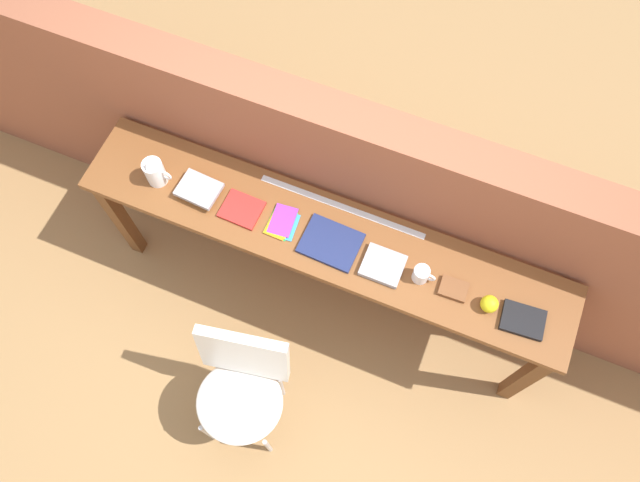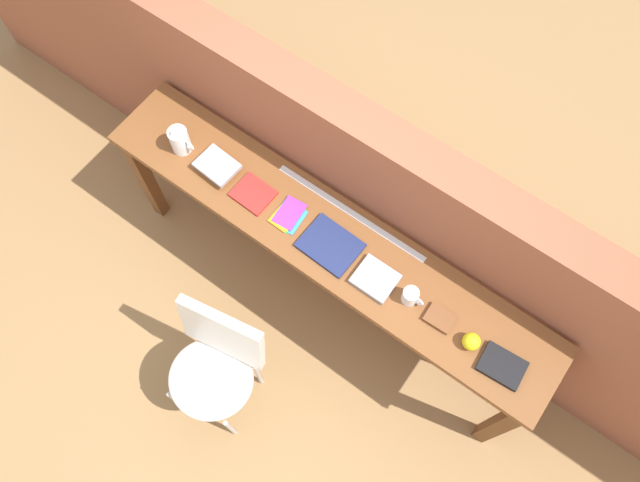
{
  "view_description": "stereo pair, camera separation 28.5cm",
  "coord_description": "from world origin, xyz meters",
  "px_view_note": "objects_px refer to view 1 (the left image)",
  "views": [
    {
      "loc": [
        0.45,
        -0.85,
        3.64
      ],
      "look_at": [
        0.0,
        0.25,
        0.9
      ],
      "focal_mm": 35.0,
      "sensor_mm": 36.0,
      "label": 1
    },
    {
      "loc": [
        0.7,
        -0.71,
        3.64
      ],
      "look_at": [
        0.0,
        0.25,
        0.9
      ],
      "focal_mm": 35.0,
      "sensor_mm": 36.0,
      "label": 2
    }
  ],
  "objects_px": {
    "book_stack_leftmost": "(199,189)",
    "magazine_cycling": "(242,209)",
    "leather_journal_brown": "(453,289)",
    "pamphlet_pile_colourful": "(282,222)",
    "mug": "(422,274)",
    "book_open_centre": "(331,243)",
    "sports_ball_small": "(489,304)",
    "chair_white_moulded": "(241,386)",
    "book_repair_rightmost": "(523,320)",
    "pitcher_white": "(155,172)"
  },
  "relations": [
    {
      "from": "book_stack_leftmost",
      "to": "magazine_cycling",
      "type": "xyz_separation_m",
      "value": [
        0.24,
        -0.01,
        -0.02
      ]
    },
    {
      "from": "magazine_cycling",
      "to": "leather_journal_brown",
      "type": "xyz_separation_m",
      "value": [
        1.09,
        -0.0,
        0.0
      ]
    },
    {
      "from": "pamphlet_pile_colourful",
      "to": "book_stack_leftmost",
      "type": "bearing_deg",
      "value": 179.77
    },
    {
      "from": "book_stack_leftmost",
      "to": "mug",
      "type": "height_order",
      "value": "mug"
    },
    {
      "from": "pamphlet_pile_colourful",
      "to": "mug",
      "type": "bearing_deg",
      "value": -0.97
    },
    {
      "from": "book_stack_leftmost",
      "to": "book_open_centre",
      "type": "relative_size",
      "value": 0.79
    },
    {
      "from": "mug",
      "to": "leather_journal_brown",
      "type": "bearing_deg",
      "value": 0.67
    },
    {
      "from": "book_stack_leftmost",
      "to": "magazine_cycling",
      "type": "height_order",
      "value": "book_stack_leftmost"
    },
    {
      "from": "leather_journal_brown",
      "to": "sports_ball_small",
      "type": "relative_size",
      "value": 1.56
    },
    {
      "from": "chair_white_moulded",
      "to": "pamphlet_pile_colourful",
      "type": "height_order",
      "value": "pamphlet_pile_colourful"
    },
    {
      "from": "chair_white_moulded",
      "to": "magazine_cycling",
      "type": "relative_size",
      "value": 4.6
    },
    {
      "from": "book_stack_leftmost",
      "to": "book_repair_rightmost",
      "type": "distance_m",
      "value": 1.67
    },
    {
      "from": "sports_ball_small",
      "to": "book_repair_rightmost",
      "type": "relative_size",
      "value": 0.43
    },
    {
      "from": "magazine_cycling",
      "to": "pamphlet_pile_colourful",
      "type": "bearing_deg",
      "value": 4.39
    },
    {
      "from": "chair_white_moulded",
      "to": "leather_journal_brown",
      "type": "height_order",
      "value": "leather_journal_brown"
    },
    {
      "from": "magazine_cycling",
      "to": "sports_ball_small",
      "type": "xyz_separation_m",
      "value": [
        1.26,
        -0.02,
        0.03
      ]
    },
    {
      "from": "book_stack_leftmost",
      "to": "book_open_centre",
      "type": "distance_m",
      "value": 0.71
    },
    {
      "from": "sports_ball_small",
      "to": "book_repair_rightmost",
      "type": "height_order",
      "value": "sports_ball_small"
    },
    {
      "from": "pamphlet_pile_colourful",
      "to": "sports_ball_small",
      "type": "distance_m",
      "value": 1.05
    },
    {
      "from": "chair_white_moulded",
      "to": "pitcher_white",
      "type": "bearing_deg",
      "value": 136.0
    },
    {
      "from": "book_repair_rightmost",
      "to": "pitcher_white",
      "type": "bearing_deg",
      "value": 174.93
    },
    {
      "from": "book_stack_leftmost",
      "to": "sports_ball_small",
      "type": "height_order",
      "value": "sports_ball_small"
    },
    {
      "from": "magazine_cycling",
      "to": "pitcher_white",
      "type": "bearing_deg",
      "value": -177.65
    },
    {
      "from": "magazine_cycling",
      "to": "book_stack_leftmost",
      "type": "bearing_deg",
      "value": 178.98
    },
    {
      "from": "mug",
      "to": "book_repair_rightmost",
      "type": "xyz_separation_m",
      "value": [
        0.5,
        -0.02,
        -0.03
      ]
    },
    {
      "from": "book_stack_leftmost",
      "to": "chair_white_moulded",
      "type": "bearing_deg",
      "value": -54.37
    },
    {
      "from": "chair_white_moulded",
      "to": "pitcher_white",
      "type": "relative_size",
      "value": 4.85
    },
    {
      "from": "book_repair_rightmost",
      "to": "chair_white_moulded",
      "type": "bearing_deg",
      "value": -152.24
    },
    {
      "from": "pamphlet_pile_colourful",
      "to": "book_open_centre",
      "type": "bearing_deg",
      "value": -2.28
    },
    {
      "from": "book_open_centre",
      "to": "magazine_cycling",
      "type": "bearing_deg",
      "value": -178.03
    },
    {
      "from": "leather_journal_brown",
      "to": "book_repair_rightmost",
      "type": "distance_m",
      "value": 0.34
    },
    {
      "from": "mug",
      "to": "leather_journal_brown",
      "type": "xyz_separation_m",
      "value": [
        0.16,
        0.0,
        -0.03
      ]
    },
    {
      "from": "book_open_centre",
      "to": "leather_journal_brown",
      "type": "xyz_separation_m",
      "value": [
        0.62,
        0.0,
        0.0
      ]
    },
    {
      "from": "magazine_cycling",
      "to": "pamphlet_pile_colourful",
      "type": "xyz_separation_m",
      "value": [
        0.21,
        0.01,
        -0.0
      ]
    },
    {
      "from": "book_stack_leftmost",
      "to": "leather_journal_brown",
      "type": "height_order",
      "value": "book_stack_leftmost"
    },
    {
      "from": "sports_ball_small",
      "to": "magazine_cycling",
      "type": "bearing_deg",
      "value": 179.09
    },
    {
      "from": "book_repair_rightmost",
      "to": "sports_ball_small",
      "type": "bearing_deg",
      "value": 173.98
    },
    {
      "from": "mug",
      "to": "book_open_centre",
      "type": "bearing_deg",
      "value": 179.78
    },
    {
      "from": "book_stack_leftmost",
      "to": "magazine_cycling",
      "type": "bearing_deg",
      "value": -2.76
    },
    {
      "from": "pamphlet_pile_colourful",
      "to": "sports_ball_small",
      "type": "bearing_deg",
      "value": -1.62
    },
    {
      "from": "chair_white_moulded",
      "to": "mug",
      "type": "relative_size",
      "value": 8.1
    },
    {
      "from": "book_repair_rightmost",
      "to": "pamphlet_pile_colourful",
      "type": "bearing_deg",
      "value": 173.92
    },
    {
      "from": "book_repair_rightmost",
      "to": "magazine_cycling",
      "type": "bearing_deg",
      "value": 174.54
    },
    {
      "from": "magazine_cycling",
      "to": "sports_ball_small",
      "type": "height_order",
      "value": "sports_ball_small"
    },
    {
      "from": "book_open_centre",
      "to": "mug",
      "type": "relative_size",
      "value": 2.51
    },
    {
      "from": "pitcher_white",
      "to": "book_stack_leftmost",
      "type": "xyz_separation_m",
      "value": [
        0.22,
        0.02,
        -0.05
      ]
    },
    {
      "from": "book_stack_leftmost",
      "to": "magazine_cycling",
      "type": "relative_size",
      "value": 1.13
    },
    {
      "from": "chair_white_moulded",
      "to": "magazine_cycling",
      "type": "height_order",
      "value": "magazine_cycling"
    },
    {
      "from": "chair_white_moulded",
      "to": "book_open_centre",
      "type": "distance_m",
      "value": 0.84
    },
    {
      "from": "magazine_cycling",
      "to": "book_open_centre",
      "type": "xyz_separation_m",
      "value": [
        0.47,
        -0.0,
        0.0
      ]
    }
  ]
}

